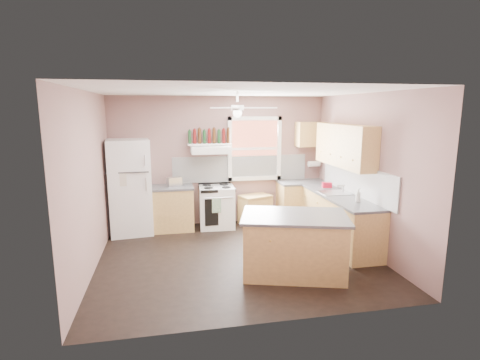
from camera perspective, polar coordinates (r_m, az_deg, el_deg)
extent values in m
plane|color=black|center=(6.38, -0.36, -11.63)|extent=(4.50, 4.50, 0.00)
plane|color=white|center=(5.91, -0.39, 13.37)|extent=(4.50, 4.50, 0.00)
cube|color=#815E59|center=(7.98, -3.13, 2.94)|extent=(4.50, 0.05, 2.70)
cube|color=#815E59|center=(6.80, 18.80, 1.03)|extent=(0.05, 4.00, 2.70)
cube|color=#815E59|center=(6.01, -22.20, -0.41)|extent=(0.05, 4.00, 2.70)
cube|color=white|center=(8.04, 0.10, 1.76)|extent=(2.90, 0.03, 0.55)
cube|color=white|center=(7.07, 17.23, 0.03)|extent=(0.03, 2.60, 0.55)
cube|color=brown|center=(8.04, 2.21, 4.81)|extent=(1.00, 0.02, 1.20)
cube|color=white|center=(8.02, 2.26, 4.79)|extent=(1.16, 0.07, 1.36)
cube|color=white|center=(7.64, -16.45, -1.02)|extent=(0.87, 0.85, 1.86)
cube|color=#AC8547|center=(7.76, -10.51, -4.38)|extent=(0.90, 0.60, 0.86)
cube|color=#454548|center=(7.66, -10.62, -1.13)|extent=(0.92, 0.62, 0.04)
cube|color=silver|center=(7.67, -10.01, -0.25)|extent=(0.32, 0.25, 0.18)
cube|color=white|center=(7.82, -3.56, -4.09)|extent=(0.74, 0.68, 0.86)
cube|color=white|center=(7.64, -4.57, 4.62)|extent=(0.78, 0.50, 0.14)
cube|color=white|center=(7.75, -4.68, 5.45)|extent=(0.90, 0.26, 0.03)
cube|color=#AC8547|center=(8.05, 2.33, -4.51)|extent=(0.73, 0.61, 0.63)
cube|color=#AC8547|center=(8.27, 9.38, -3.40)|extent=(1.00, 0.60, 0.86)
cube|color=#AC8547|center=(7.11, 14.87, -5.96)|extent=(0.60, 2.20, 0.86)
cube|color=#454548|center=(8.17, 9.47, -0.34)|extent=(1.02, 0.62, 0.04)
cube|color=#454548|center=(6.99, 14.97, -2.43)|extent=(0.62, 2.22, 0.04)
cube|color=silver|center=(7.17, 14.27, -1.96)|extent=(0.55, 0.45, 0.03)
cylinder|color=silver|center=(7.22, 15.45, -1.32)|extent=(0.03, 0.03, 0.14)
cube|color=#AC8547|center=(7.09, 15.63, 5.09)|extent=(0.33, 1.80, 0.76)
cube|color=#AC8547|center=(8.24, 10.68, 6.87)|extent=(0.60, 0.33, 0.52)
cylinder|color=white|center=(8.38, 11.21, 2.43)|extent=(0.26, 0.12, 0.12)
cube|color=#AC8547|center=(5.72, 8.21, -9.83)|extent=(1.65, 1.29, 0.86)
cube|color=#454548|center=(5.58, 8.33, -5.49)|extent=(1.76, 1.40, 0.04)
cylinder|color=white|center=(5.90, -0.39, 10.94)|extent=(0.20, 0.20, 0.08)
imported|color=silver|center=(6.55, 17.56, -2.24)|extent=(0.09, 0.09, 0.23)
cube|color=red|center=(7.62, 13.11, -0.74)|extent=(0.20, 0.15, 0.10)
cylinder|color=#143819|center=(7.70, -7.67, 6.48)|extent=(0.06, 0.06, 0.27)
cylinder|color=#590F0F|center=(7.71, -6.93, 6.57)|extent=(0.06, 0.06, 0.29)
cylinder|color=#3F230F|center=(7.72, -6.19, 6.67)|extent=(0.06, 0.06, 0.31)
cylinder|color=#143819|center=(7.73, -5.44, 6.54)|extent=(0.06, 0.06, 0.27)
cylinder|color=#590F0F|center=(7.74, -4.70, 6.63)|extent=(0.06, 0.06, 0.29)
cylinder|color=#3F230F|center=(7.75, -3.96, 6.72)|extent=(0.06, 0.06, 0.31)
cylinder|color=#143819|center=(7.77, -3.22, 6.59)|extent=(0.06, 0.06, 0.27)
cylinder|color=#590F0F|center=(7.78, -2.49, 6.67)|extent=(0.06, 0.06, 0.29)
cylinder|color=#3F230F|center=(7.79, -1.76, 6.76)|extent=(0.06, 0.06, 0.31)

